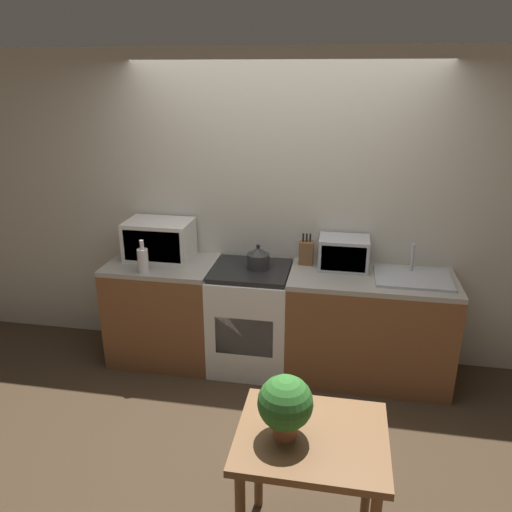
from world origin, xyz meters
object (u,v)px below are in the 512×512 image
kettle (258,258)px  dining_table (311,455)px  stove_range (251,318)px  bottle (143,260)px  microwave (159,240)px  toaster_oven (344,253)px

kettle → dining_table: 1.89m
stove_range → dining_table: stove_range is taller
bottle → dining_table: size_ratio=0.35×
dining_table → kettle: bearing=108.2°
microwave → dining_table: (1.45, -1.84, -0.43)m
dining_table → bottle: bearing=134.1°
toaster_oven → stove_range: bearing=-168.8°
kettle → dining_table: (0.58, -1.76, -0.35)m
microwave → stove_range: bearing=-7.3°
bottle → toaster_oven: bottle is taller
toaster_oven → microwave: bearing=-178.4°
toaster_oven → bottle: bearing=-166.8°
kettle → bottle: size_ratio=0.76×
kettle → microwave: 0.88m
kettle → bottle: (-0.89, -0.25, 0.02)m
bottle → toaster_oven: bearing=13.2°
kettle → toaster_oven: toaster_oven is taller
kettle → bottle: bottle is taller
microwave → dining_table: microwave is taller
bottle → stove_range: bearing=14.9°
kettle → stove_range: bearing=-155.4°
dining_table → microwave: bearing=128.2°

